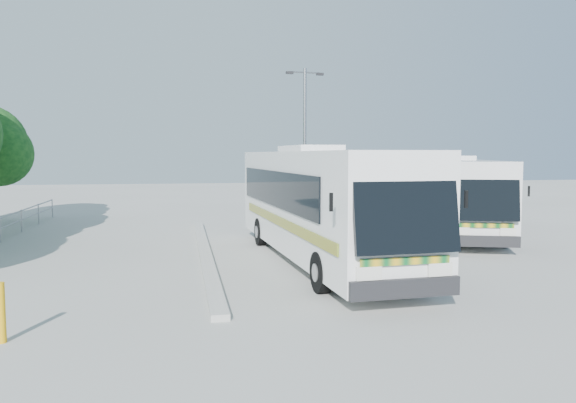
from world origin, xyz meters
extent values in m
plane|color=#ADADA8|center=(0.00, 0.00, 0.00)|extent=(100.00, 100.00, 0.00)
cube|color=#B2B2AD|center=(-2.30, 2.00, 0.07)|extent=(0.40, 16.00, 0.15)
cylinder|color=gray|center=(-10.00, 14.00, 0.50)|extent=(0.06, 0.06, 1.00)
cube|color=white|center=(1.23, 0.06, 1.93)|extent=(3.32, 12.51, 3.15)
cube|color=black|center=(1.61, -6.15, 2.32)|extent=(2.40, 0.61, 2.00)
cube|color=black|center=(-0.11, 0.59, 2.32)|extent=(0.65, 9.89, 1.13)
cube|color=black|center=(2.50, 0.75, 2.32)|extent=(0.65, 9.89, 1.13)
cube|color=#0D5B28|center=(-0.06, -0.33, 1.34)|extent=(0.68, 10.71, 0.29)
cylinder|color=black|center=(0.31, -4.03, 0.52)|extent=(0.37, 1.05, 1.03)
cylinder|color=black|center=(2.64, -3.89, 0.52)|extent=(0.37, 1.05, 1.03)
cylinder|color=black|center=(-0.14, 3.49, 0.52)|extent=(0.37, 1.05, 1.03)
cylinder|color=black|center=(2.18, 3.63, 0.52)|extent=(0.37, 1.05, 1.03)
cube|color=silver|center=(8.70, 5.14, 1.75)|extent=(5.77, 11.36, 2.85)
cube|color=black|center=(6.91, -0.19, 2.10)|extent=(2.17, 1.09, 1.81)
cube|color=black|center=(7.75, 6.05, 2.10)|extent=(2.89, 8.51, 1.03)
cube|color=black|center=(10.00, 5.30, 2.10)|extent=(2.89, 8.51, 1.03)
cube|color=#0B521C|center=(7.48, 5.26, 1.21)|extent=(3.11, 9.22, 0.26)
cylinder|color=black|center=(6.54, 2.03, 0.47)|extent=(0.56, 0.97, 0.93)
cylinder|color=black|center=(8.54, 1.36, 0.47)|extent=(0.56, 0.97, 0.93)
cylinder|color=black|center=(8.71, 8.49, 0.47)|extent=(0.56, 0.97, 0.93)
cylinder|color=black|center=(10.71, 7.82, 0.47)|extent=(0.56, 0.97, 0.93)
cylinder|color=gray|center=(2.47, 7.71, 3.63)|extent=(0.16, 0.16, 7.27)
cylinder|color=gray|center=(2.47, 7.71, 7.09)|extent=(1.45, 0.26, 0.07)
cube|color=black|center=(1.75, 7.62, 7.04)|extent=(0.34, 0.20, 0.11)
cube|color=black|center=(3.19, 7.81, 7.04)|extent=(0.34, 0.20, 0.11)
cylinder|color=#E2A00D|center=(-6.29, -6.52, 0.56)|extent=(0.17, 0.17, 1.11)
camera|label=1|loc=(-3.03, -17.26, 3.41)|focal=35.00mm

